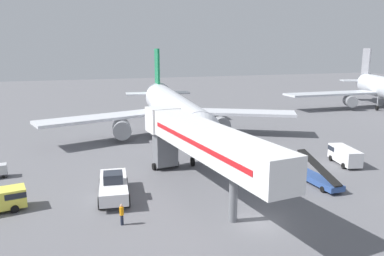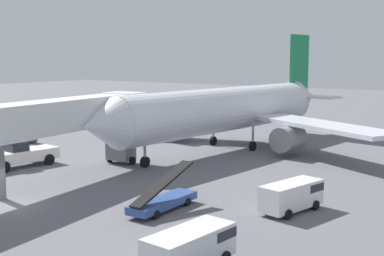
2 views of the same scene
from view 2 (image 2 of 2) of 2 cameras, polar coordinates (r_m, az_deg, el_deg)
name	(u,v)px [view 2 (image 2 of 2)]	position (r m, az deg, el deg)	size (l,w,h in m)	color
ground_plane	(6,206)	(40.26, -19.86, -8.08)	(300.00, 300.00, 0.00)	slate
airplane_at_gate	(230,110)	(60.48, 4.19, 2.04)	(40.70, 42.15, 13.78)	silver
jet_bridge	(60,119)	(45.69, -14.32, 0.98)	(5.93, 24.00, 7.19)	silver
pushback_tug	(20,155)	(53.34, -18.46, -2.87)	(3.43, 7.65, 2.57)	white
belt_loader_truck	(163,200)	(36.71, -3.22, -7.93)	(1.94, 6.25, 3.04)	#2D4C8E
service_van_mid_center	(293,195)	(37.05, 11.06, -7.23)	(2.92, 5.43, 2.06)	white
service_van_outer_right	(192,245)	(27.11, -0.03, -12.84)	(2.73, 5.44, 2.00)	silver
baggage_cart_mid_left	(26,136)	(68.42, -17.83, -0.87)	(2.81, 1.50, 1.45)	#38383D
safety_cone_alpha	(183,166)	(50.12, -0.98, -4.20)	(0.35, 0.35, 0.54)	black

